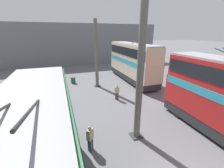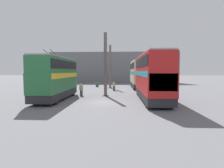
# 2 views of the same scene
# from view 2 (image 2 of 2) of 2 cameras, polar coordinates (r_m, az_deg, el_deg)

# --- Properties ---
(ground_plane) EXTENTS (240.00, 240.00, 0.00)m
(ground_plane) POSITION_cam_2_polar(r_m,az_deg,el_deg) (18.40, -3.42, -6.02)
(ground_plane) COLOR slate
(depot_back_wall) EXTENTS (0.50, 36.00, 8.57)m
(depot_back_wall) POSITION_cam_2_polar(r_m,az_deg,el_deg) (48.54, 0.43, 5.44)
(depot_back_wall) COLOR slate
(depot_back_wall) RESTS_ON ground_plane
(support_column_near) EXTENTS (0.76, 0.76, 8.24)m
(support_column_near) POSITION_cam_2_polar(r_m,az_deg,el_deg) (22.96, -2.16, 6.04)
(support_column_near) COLOR #605B56
(support_column_near) RESTS_ON ground_plane
(support_column_far) EXTENTS (0.76, 0.76, 8.24)m
(support_column_far) POSITION_cam_2_polar(r_m,az_deg,el_deg) (33.67, -0.60, 5.47)
(support_column_far) COLOR #605B56
(support_column_far) RESTS_ON ground_plane
(bus_left_near) EXTENTS (11.33, 2.54, 5.75)m
(bus_left_near) POSITION_cam_2_polar(r_m,az_deg,el_deg) (20.15, 12.70, 3.12)
(bus_left_near) COLOR black
(bus_left_near) RESTS_ON ground_plane
(bus_left_far) EXTENTS (10.99, 2.54, 5.91)m
(bus_left_far) POSITION_cam_2_polar(r_m,az_deg,el_deg) (34.65, 8.52, 3.75)
(bus_left_far) COLOR black
(bus_left_far) RESTS_ON ground_plane
(bus_right_mid) EXTENTS (9.24, 2.54, 5.46)m
(bus_right_mid) POSITION_cam_2_polar(r_m,az_deg,el_deg) (21.09, -17.80, 2.64)
(bus_right_mid) COLOR black
(bus_right_mid) RESTS_ON ground_plane
(person_aisle_midway) EXTENTS (0.46, 0.47, 1.58)m
(person_aisle_midway) POSITION_cam_2_polar(r_m,az_deg,el_deg) (28.97, 0.66, -0.60)
(person_aisle_midway) COLOR #473D33
(person_aisle_midway) RESTS_ON ground_plane
(person_by_right_row) EXTENTS (0.47, 0.47, 1.65)m
(person_by_right_row) POSITION_cam_2_polar(r_m,az_deg,el_deg) (23.37, -9.99, -1.74)
(person_by_right_row) COLOR #384251
(person_by_right_row) RESTS_ON ground_plane
(oil_drum) EXTENTS (0.65, 0.65, 0.83)m
(oil_drum) POSITION_cam_2_polar(r_m,az_deg,el_deg) (36.42, -4.87, -0.27)
(oil_drum) COLOR #235638
(oil_drum) RESTS_ON ground_plane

